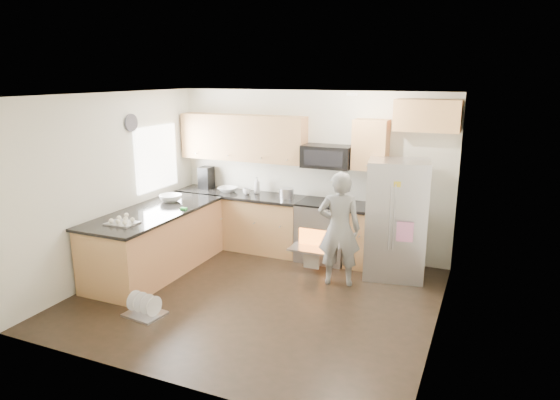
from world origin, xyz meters
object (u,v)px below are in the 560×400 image
at_px(stove_range, 324,218).
at_px(dish_rack, 145,309).
at_px(refrigerator, 396,220).
at_px(person, 339,229).

relative_size(stove_range, dish_rack, 3.65).
relative_size(stove_range, refrigerator, 1.06).
bearing_deg(refrigerator, person, -148.09).
distance_m(person, dish_rack, 2.72).
height_order(stove_range, dish_rack, stove_range).
distance_m(refrigerator, dish_rack, 3.59).
bearing_deg(person, dish_rack, 29.47).
distance_m(stove_range, person, 0.97).
relative_size(stove_range, person, 1.12).
bearing_deg(dish_rack, refrigerator, 43.94).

